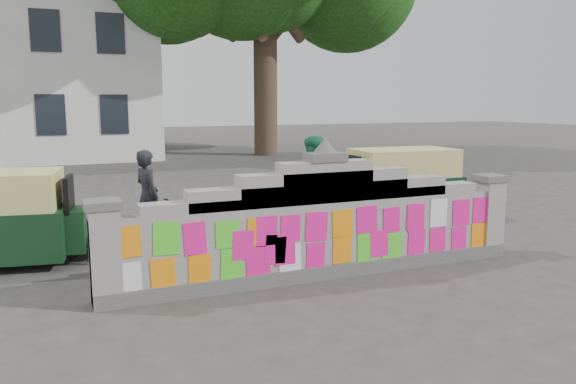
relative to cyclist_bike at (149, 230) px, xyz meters
The scene contains 6 objects.
ground 3.02m from the cyclist_bike, 43.99° to the right, with size 100.00×100.00×0.00m, color #383533.
parapet_wall 3.01m from the cyclist_bike, 44.07° to the right, with size 6.48×0.44×2.01m.
cyclist_bike is the anchor object (origin of this frame).
cyclist_rider 0.31m from the cyclist_bike, ahead, with size 0.55×0.36×1.50m, color black.
pedestrian 3.13m from the cyclist_bike, ahead, with size 0.92×0.72×1.89m, color #227D4C.
rickshaw_right 5.59m from the cyclist_bike, ahead, with size 2.77×1.42×1.51m.
Camera 1 is at (-3.58, -7.03, 2.51)m, focal length 35.00 mm.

